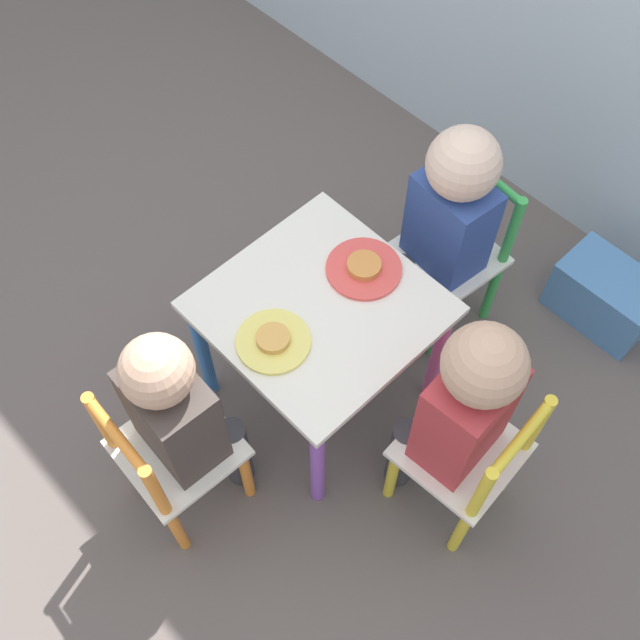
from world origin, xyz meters
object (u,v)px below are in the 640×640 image
object	(u,v)px
plate_front	(273,341)
plate_back	(364,268)
kids_table	(320,322)
chair_green	(452,255)
child_right	(460,407)
storage_bin	(605,296)
chair_yellow	(467,459)
child_front	(182,411)
child_back	(447,220)
chair_orange	(171,457)

from	to	relation	value
plate_front	plate_back	bearing A→B (deg)	90.00
kids_table	plate_front	world-z (taller)	plate_front
plate_back	chair_green	bearing A→B (deg)	81.43
plate_back	child_right	bearing A→B (deg)	-16.14
plate_back	storage_bin	size ratio (longest dim) A/B	0.63
chair_yellow	child_front	size ratio (longest dim) A/B	0.74
child_front	child_back	world-z (taller)	child_back
child_right	plate_front	size ratio (longest dim) A/B	4.35
plate_front	chair_green	bearing A→B (deg)	85.55
chair_orange	chair_yellow	xyz separation A→B (m)	(0.49, 0.50, 0.00)
child_right	child_back	bearing A→B (deg)	-140.08
plate_front	child_right	bearing A→B (deg)	23.73
kids_table	plate_back	bearing A→B (deg)	90.00
chair_orange	plate_front	world-z (taller)	chair_orange
child_back	plate_front	distance (m)	0.55
chair_green	plate_front	world-z (taller)	chair_green
chair_green	storage_bin	xyz separation A→B (m)	(0.35, 0.32, -0.16)
chair_yellow	plate_back	world-z (taller)	chair_yellow
chair_orange	storage_bin	world-z (taller)	chair_orange
chair_green	plate_front	distance (m)	0.64
chair_yellow	plate_back	size ratio (longest dim) A/B	2.82
child_front	child_right	bearing A→B (deg)	-131.63
kids_table	plate_front	bearing A→B (deg)	-90.00
child_back	plate_back	bearing A→B (deg)	-93.33
storage_bin	child_right	bearing A→B (deg)	-89.24
chair_yellow	child_right	xyz separation A→B (m)	(-0.06, -0.00, 0.20)
kids_table	chair_orange	bearing A→B (deg)	-92.76
chair_green	chair_yellow	world-z (taller)	same
chair_green	plate_back	distance (m)	0.37
child_back	storage_bin	world-z (taller)	child_back
chair_orange	plate_front	bearing A→B (deg)	-91.28
chair_green	child_right	xyz separation A→B (m)	(0.36, -0.43, 0.20)
storage_bin	kids_table	bearing A→B (deg)	-116.68
storage_bin	chair_green	bearing A→B (deg)	-137.12
plate_front	plate_back	size ratio (longest dim) A/B	0.93
child_front	storage_bin	distance (m)	1.31
chair_yellow	child_right	distance (m)	0.21
plate_front	storage_bin	world-z (taller)	plate_front
child_back	child_front	bearing A→B (deg)	-88.45
chair_yellow	child_right	world-z (taller)	child_right
chair_green	plate_back	xyz separation A→B (m)	(-0.05, -0.32, 0.19)
plate_back	storage_bin	world-z (taller)	plate_back
child_right	storage_bin	world-z (taller)	child_right
kids_table	storage_bin	distance (m)	0.92
kids_table	chair_yellow	size ratio (longest dim) A/B	0.96
chair_yellow	plate_front	world-z (taller)	chair_yellow
child_right	kids_table	bearing A→B (deg)	-90.00
child_right	plate_back	distance (m)	0.42
chair_orange	child_right	distance (m)	0.69
chair_green	child_right	world-z (taller)	child_right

